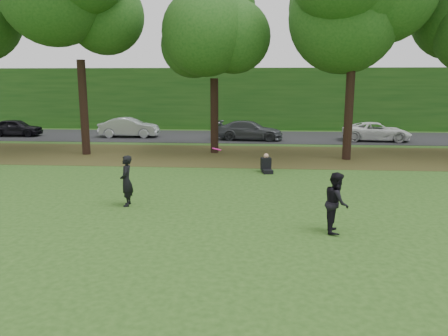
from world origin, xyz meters
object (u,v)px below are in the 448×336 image
Objects in this scene: player_right at (336,202)px; seated_person at (266,165)px; frisbee at (217,149)px; player_left at (126,181)px.

player_right is 1.97× the size of seated_person.
player_right reaches higher than seated_person.
frisbee is at bearing 76.53° from player_right.
seated_person is (4.60, 5.65, -0.51)m from player_left.
player_left is 3.38m from frisbee.
player_left reaches higher than seated_person.
player_left is at bearing 163.33° from frisbee.
player_right is 7.87m from seated_person.
player_left reaches higher than player_right.
player_left is 7.30m from seated_person.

